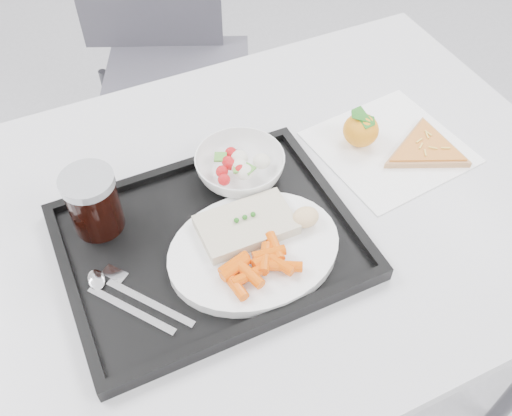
# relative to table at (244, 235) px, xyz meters

# --- Properties ---
(table) EXTENTS (1.20, 0.80, 0.75)m
(table) POSITION_rel_table_xyz_m (0.00, 0.00, 0.00)
(table) COLOR silver
(table) RESTS_ON ground
(chair) EXTENTS (0.55, 0.56, 0.93)m
(chair) POSITION_rel_table_xyz_m (0.12, 0.84, -0.15)
(chair) COLOR #3F3E46
(chair) RESTS_ON ground
(tray) EXTENTS (0.45, 0.35, 0.03)m
(tray) POSITION_rel_table_xyz_m (-0.08, -0.05, 0.08)
(tray) COLOR black
(tray) RESTS_ON table
(dinner_plate) EXTENTS (0.27, 0.27, 0.02)m
(dinner_plate) POSITION_rel_table_xyz_m (-0.03, -0.10, 0.09)
(dinner_plate) COLOR white
(dinner_plate) RESTS_ON tray
(fish_fillet) EXTENTS (0.15, 0.09, 0.03)m
(fish_fillet) POSITION_rel_table_xyz_m (-0.02, -0.06, 0.11)
(fish_fillet) COLOR beige
(fish_fillet) RESTS_ON dinner_plate
(bread_roll) EXTENTS (0.05, 0.04, 0.03)m
(bread_roll) POSITION_rel_table_xyz_m (0.07, -0.09, 0.12)
(bread_roll) COLOR #EDC086
(bread_roll) RESTS_ON dinner_plate
(salad_bowl) EXTENTS (0.15, 0.15, 0.05)m
(salad_bowl) POSITION_rel_table_xyz_m (0.02, 0.06, 0.11)
(salad_bowl) COLOR white
(salad_bowl) RESTS_ON tray
(cola_glass) EXTENTS (0.08, 0.08, 0.11)m
(cola_glass) POSITION_rel_table_xyz_m (-0.22, 0.06, 0.14)
(cola_glass) COLOR black
(cola_glass) RESTS_ON tray
(cutlery) EXTENTS (0.13, 0.16, 0.01)m
(cutlery) POSITION_rel_table_xyz_m (-0.23, -0.08, 0.08)
(cutlery) COLOR silver
(cutlery) RESTS_ON tray
(napkin) EXTENTS (0.27, 0.27, 0.00)m
(napkin) POSITION_rel_table_xyz_m (0.31, 0.02, 0.07)
(napkin) COLOR white
(napkin) RESTS_ON table
(tangerine) EXTENTS (0.08, 0.08, 0.07)m
(tangerine) POSITION_rel_table_xyz_m (0.26, 0.06, 0.10)
(tangerine) COLOR #E15802
(tangerine) RESTS_ON napkin
(pizza_slice) EXTENTS (0.19, 0.19, 0.02)m
(pizza_slice) POSITION_rel_table_xyz_m (0.36, -0.02, 0.08)
(pizza_slice) COLOR tan
(pizza_slice) RESTS_ON napkin
(carrot_pile) EXTENTS (0.12, 0.08, 0.02)m
(carrot_pile) POSITION_rel_table_xyz_m (-0.04, -0.14, 0.11)
(carrot_pile) COLOR #E65205
(carrot_pile) RESTS_ON dinner_plate
(salad_contents) EXTENTS (0.10, 0.07, 0.02)m
(salad_contents) POSITION_rel_table_xyz_m (0.02, 0.06, 0.12)
(salad_contents) COLOR red
(salad_contents) RESTS_ON salad_bowl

